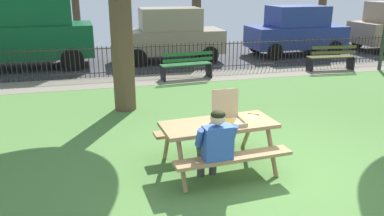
# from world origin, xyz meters

# --- Properties ---
(ground) EXTENTS (28.00, 11.27, 0.02)m
(ground) POSITION_xyz_m (0.00, 1.64, -0.01)
(ground) COLOR #517F3C
(cobblestone_walkway) EXTENTS (28.00, 1.40, 0.01)m
(cobblestone_walkway) POSITION_xyz_m (0.00, 6.57, -0.00)
(cobblestone_walkway) COLOR gray
(street_asphalt) EXTENTS (28.00, 6.14, 0.01)m
(street_asphalt) POSITION_xyz_m (0.00, 10.34, -0.01)
(street_asphalt) COLOR #38383D
(picnic_table_foreground) EXTENTS (1.90, 1.61, 0.79)m
(picnic_table_foreground) POSITION_xyz_m (-0.76, 0.39, 0.60)
(picnic_table_foreground) COLOR #A47E52
(picnic_table_foreground) RESTS_ON ground
(pizza_box_open) EXTENTS (0.45, 0.47, 0.50)m
(pizza_box_open) POSITION_xyz_m (-0.60, 0.40, 0.86)
(pizza_box_open) COLOR tan
(pizza_box_open) RESTS_ON picnic_table_foreground
(pizza_slice_on_table) EXTENTS (0.27, 0.28, 0.02)m
(pizza_slice_on_table) POSITION_xyz_m (-0.11, 0.58, 0.78)
(pizza_slice_on_table) COLOR #E0C559
(pizza_slice_on_table) RESTS_ON picnic_table_foreground
(adult_at_table) EXTENTS (0.62, 0.61, 1.19)m
(adult_at_table) POSITION_xyz_m (-0.98, -0.13, 0.66)
(adult_at_table) COLOR #454545
(adult_at_table) RESTS_ON ground
(iron_fence_streetside) EXTENTS (21.60, 0.03, 0.99)m
(iron_fence_streetside) POSITION_xyz_m (-0.00, 7.27, 0.50)
(iron_fence_streetside) COLOR #2D2823
(iron_fence_streetside) RESTS_ON ground
(park_bench_center) EXTENTS (1.63, 0.61, 0.85)m
(park_bench_center) POSITION_xyz_m (0.19, 6.44, 0.42)
(park_bench_center) COLOR #21612C
(park_bench_center) RESTS_ON ground
(park_bench_right) EXTENTS (1.63, 0.59, 0.85)m
(park_bench_right) POSITION_xyz_m (5.28, 6.44, 0.42)
(park_bench_right) COLOR brown
(park_bench_right) RESTS_ON ground
(parked_car_left) EXTENTS (4.77, 2.21, 2.46)m
(parked_car_left) POSITION_xyz_m (-4.91, 9.37, 1.31)
(parked_car_left) COLOR #0C5029
(parked_car_left) RESTS_ON ground
(parked_car_center) EXTENTS (3.94, 1.91, 1.98)m
(parked_car_center) POSITION_xyz_m (0.28, 9.37, 1.01)
(parked_car_center) COLOR gray
(parked_car_center) RESTS_ON ground
(parked_car_right) EXTENTS (3.93, 1.89, 1.98)m
(parked_car_right) POSITION_xyz_m (5.52, 9.37, 1.01)
(parked_car_right) COLOR navy
(parked_car_right) RESTS_ON ground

